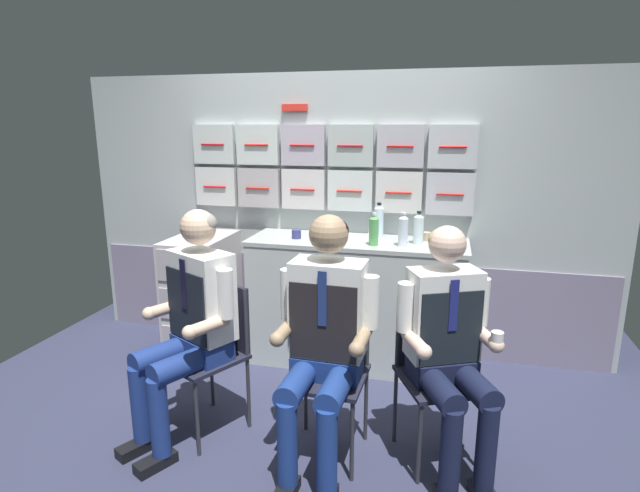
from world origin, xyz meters
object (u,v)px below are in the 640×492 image
object	(u,v)px
water_bottle_short	(403,230)
espresso_cup_small	(427,236)
crew_member_left	(191,315)
crew_member_right	(324,331)
crew_member_by_counter	(449,341)
folding_chair_left	(216,339)
folding_chair_right	(332,355)
folding_chair_by_counter	(434,358)
service_trolley	(203,291)

from	to	relation	value
water_bottle_short	espresso_cup_small	bearing A→B (deg)	54.55
crew_member_left	crew_member_right	size ratio (longest dim) A/B	0.99
crew_member_by_counter	water_bottle_short	world-z (taller)	crew_member_by_counter
folding_chair_left	crew_member_right	distance (m)	0.76
folding_chair_right	crew_member_left	bearing A→B (deg)	-172.59
folding_chair_by_counter	espresso_cup_small	world-z (taller)	espresso_cup_small
folding_chair_left	folding_chair_right	xyz separation A→B (m)	(0.71, -0.04, 0.00)
crew_member_by_counter	water_bottle_short	bearing A→B (deg)	108.53
folding_chair_right	espresso_cup_small	world-z (taller)	espresso_cup_small
folding_chair_right	crew_member_by_counter	bearing A→B (deg)	-3.92
folding_chair_by_counter	crew_member_by_counter	distance (m)	0.24
service_trolley	folding_chair_right	size ratio (longest dim) A/B	1.08
service_trolley	espresso_cup_small	world-z (taller)	espresso_cup_small
folding_chair_right	espresso_cup_small	xyz separation A→B (m)	(0.44, 1.15, 0.44)
folding_chair_left	espresso_cup_small	world-z (taller)	espresso_cup_small
water_bottle_short	folding_chair_left	bearing A→B (deg)	-137.79
folding_chair_left	folding_chair_by_counter	bearing A→B (deg)	3.00
folding_chair_right	crew_member_right	xyz separation A→B (m)	(-0.01, -0.16, 0.21)
folding_chair_by_counter	service_trolley	bearing A→B (deg)	155.50
folding_chair_left	crew_member_by_counter	size ratio (longest dim) A/B	0.68
crew_member_left	crew_member_by_counter	distance (m)	1.40
espresso_cup_small	water_bottle_short	bearing A→B (deg)	-125.45
crew_member_left	crew_member_right	world-z (taller)	crew_member_right
crew_member_by_counter	espresso_cup_small	world-z (taller)	crew_member_by_counter
folding_chair_by_counter	water_bottle_short	size ratio (longest dim) A/B	3.67
service_trolley	crew_member_by_counter	size ratio (longest dim) A/B	0.73
folding_chair_left	crew_member_by_counter	xyz separation A→B (m)	(1.32, -0.08, 0.17)
service_trolley	folding_chair_left	bearing A→B (deg)	-58.74
crew_member_by_counter	crew_member_left	bearing A→B (deg)	-177.55
service_trolley	crew_member_left	size ratio (longest dim) A/B	0.71
folding_chair_right	crew_member_by_counter	size ratio (longest dim) A/B	0.68
service_trolley	crew_member_left	world-z (taller)	crew_member_left
folding_chair_right	crew_member_by_counter	world-z (taller)	crew_member_by_counter
crew_member_left	folding_chair_by_counter	world-z (taller)	crew_member_left
service_trolley	folding_chair_by_counter	distance (m)	1.97
folding_chair_by_counter	crew_member_by_counter	xyz separation A→B (m)	(0.07, -0.15, 0.17)
service_trolley	folding_chair_right	bearing A→B (deg)	-36.46
crew_member_right	water_bottle_short	distance (m)	1.18
crew_member_left	crew_member_by_counter	xyz separation A→B (m)	(1.40, 0.06, -0.03)
crew_member_right	folding_chair_by_counter	world-z (taller)	crew_member_right
service_trolley	crew_member_by_counter	bearing A→B (deg)	-27.36
service_trolley	folding_chair_left	size ratio (longest dim) A/B	1.08
service_trolley	espresso_cup_small	bearing A→B (deg)	7.94
water_bottle_short	crew_member_left	bearing A→B (deg)	-135.70
folding_chair_right	water_bottle_short	world-z (taller)	water_bottle_short
folding_chair_right	water_bottle_short	distance (m)	1.11
crew_member_left	folding_chair_left	bearing A→B (deg)	62.28
service_trolley	water_bottle_short	world-z (taller)	water_bottle_short
crew_member_left	folding_chair_by_counter	xyz separation A→B (m)	(1.33, 0.21, -0.20)
water_bottle_short	service_trolley	bearing A→B (deg)	-179.23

